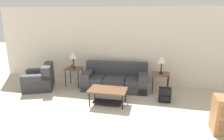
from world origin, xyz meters
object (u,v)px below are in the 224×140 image
object	(u,v)px
side_table_left	(74,70)
backpack	(165,95)
side_table_right	(161,75)
table_lamp_left	(73,55)
armchair	(40,80)
coffee_table	(108,93)
couch	(115,80)
table_lamp_right	(162,60)

from	to	relation	value
side_table_left	backpack	size ratio (longest dim) A/B	1.55
side_table_right	table_lamp_left	xyz separation A→B (m)	(-2.85, -0.00, 0.50)
armchair	coffee_table	distance (m)	2.54
coffee_table	backpack	distance (m)	1.60
armchair	side_table_left	size ratio (longest dim) A/B	2.02
table_lamp_left	armchair	bearing A→B (deg)	-153.21
couch	side_table_left	xyz separation A→B (m)	(-1.42, -0.04, 0.26)
table_lamp_left	side_table_left	bearing A→B (deg)	116.57
armchair	table_lamp_left	distance (m)	1.34
coffee_table	side_table_right	size ratio (longest dim) A/B	1.65
armchair	side_table_right	distance (m)	3.88
backpack	table_lamp_left	bearing A→B (deg)	167.19
table_lamp_right	backpack	size ratio (longest dim) A/B	1.41
table_lamp_left	backpack	bearing A→B (deg)	-12.81
side_table_left	side_table_right	distance (m)	2.85
couch	side_table_right	xyz separation A→B (m)	(1.43, -0.04, 0.26)
coffee_table	side_table_right	world-z (taller)	side_table_right
side_table_left	table_lamp_left	world-z (taller)	table_lamp_left
backpack	side_table_left	bearing A→B (deg)	167.19
couch	coffee_table	xyz separation A→B (m)	(0.04, -1.21, 0.02)
side_table_left	couch	bearing A→B (deg)	1.70
table_lamp_right	table_lamp_left	bearing A→B (deg)	180.00
side_table_left	table_lamp_right	bearing A→B (deg)	-0.00
side_table_left	table_lamp_left	size ratio (longest dim) A/B	1.10
side_table_right	backpack	xyz separation A→B (m)	(0.13, -0.68, -0.35)
couch	table_lamp_left	distance (m)	1.61
armchair	backpack	bearing A→B (deg)	-2.61
side_table_left	side_table_right	size ratio (longest dim) A/B	1.00
side_table_right	table_lamp_right	distance (m)	0.50
armchair	table_lamp_right	distance (m)	3.94
side_table_right	armchair	bearing A→B (deg)	-172.62
armchair	side_table_left	bearing A→B (deg)	26.79
armchair	table_lamp_right	xyz separation A→B (m)	(3.84, 0.50, 0.75)
side_table_left	armchair	bearing A→B (deg)	-153.21
couch	table_lamp_left	world-z (taller)	table_lamp_left
couch	side_table_right	distance (m)	1.45
couch	backpack	xyz separation A→B (m)	(1.56, -0.72, -0.10)
table_lamp_left	table_lamp_right	size ratio (longest dim) A/B	1.00
coffee_table	table_lamp_left	size ratio (longest dim) A/B	1.82
armchair	backpack	size ratio (longest dim) A/B	3.14
table_lamp_left	backpack	distance (m)	3.17
couch	table_lamp_left	bearing A→B (deg)	-178.30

